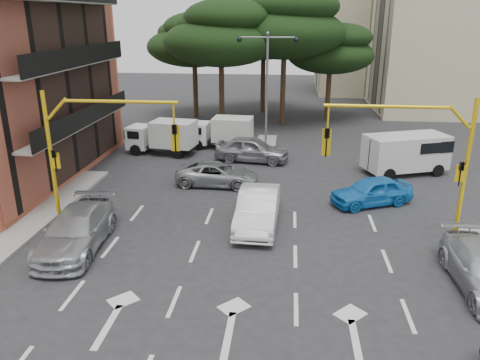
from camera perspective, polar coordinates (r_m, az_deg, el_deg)
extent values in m
plane|color=#28282B|center=(18.73, 0.55, -8.98)|extent=(120.00, 120.00, 0.00)
cube|color=gray|center=(33.62, 3.15, 4.14)|extent=(1.40, 6.00, 0.15)
cube|color=black|center=(27.34, -20.52, 12.11)|extent=(0.12, 14.72, 11.20)
cube|color=black|center=(49.13, 16.67, 18.16)|extent=(0.12, 11.04, 16.20)
cube|color=beige|center=(61.49, 17.57, 17.71)|extent=(16.00, 12.00, 16.00)
cube|color=black|center=(60.52, 9.66, 17.81)|extent=(0.12, 11.04, 14.20)
cylinder|color=#382616|center=(39.33, -2.24, 9.97)|extent=(0.44, 0.44, 4.95)
ellipsoid|color=black|center=(38.86, -2.33, 16.47)|extent=(9.15, 9.15, 3.87)
ellipsoid|color=black|center=(38.33, -1.52, 19.23)|extent=(6.86, 6.86, 2.86)
ellipsoid|color=black|center=(39.18, -3.05, 18.41)|extent=(6.07, 6.07, 2.64)
cylinder|color=#382616|center=(40.88, 5.24, 10.59)|extent=(0.44, 0.44, 5.40)
ellipsoid|color=black|center=(40.43, 5.46, 17.41)|extent=(9.98, 9.98, 4.22)
ellipsoid|color=black|center=(40.01, 6.46, 20.28)|extent=(7.49, 7.49, 3.12)
ellipsoid|color=black|center=(40.72, 4.78, 19.47)|extent=(6.62, 6.62, 2.88)
cylinder|color=#382616|center=(43.77, -5.44, 10.57)|extent=(0.44, 0.44, 4.50)
ellipsoid|color=black|center=(43.34, -5.62, 15.86)|extent=(8.32, 8.32, 3.52)
ellipsoid|color=black|center=(42.76, -4.98, 18.12)|extent=(6.24, 6.24, 2.60)
ellipsoid|color=black|center=(43.68, -6.26, 17.45)|extent=(5.52, 5.52, 2.40)
cylinder|color=#382616|center=(43.10, 10.66, 9.88)|extent=(0.44, 0.44, 4.05)
ellipsoid|color=black|center=(42.67, 10.97, 14.71)|extent=(7.49, 7.49, 3.17)
ellipsoid|color=black|center=(42.24, 12.00, 16.69)|extent=(5.62, 5.62, 2.34)
ellipsoid|color=black|center=(42.87, 10.34, 16.22)|extent=(4.97, 4.97, 2.16)
cylinder|color=#382616|center=(45.93, 2.80, 11.33)|extent=(0.44, 0.44, 4.95)
ellipsoid|color=black|center=(45.52, 2.89, 16.89)|extent=(9.15, 9.15, 3.87)
ellipsoid|color=black|center=(45.05, 3.71, 19.23)|extent=(6.86, 6.86, 2.86)
ellipsoid|color=black|center=(45.81, 2.29, 18.56)|extent=(6.07, 6.07, 2.64)
cylinder|color=yellow|center=(20.58, 25.75, 0.75)|extent=(0.18, 0.18, 6.00)
cylinder|color=yellow|center=(19.87, 25.19, 6.97)|extent=(0.95, 0.14, 0.95)
cylinder|color=yellow|center=(19.08, 17.45, 8.55)|extent=(4.80, 0.14, 0.14)
cylinder|color=yellow|center=(18.85, 10.70, 7.58)|extent=(0.08, 0.08, 0.90)
imported|color=black|center=(19.09, 10.51, 4.50)|extent=(0.20, 0.24, 1.20)
cube|color=yellow|center=(19.17, 10.49, 4.56)|extent=(0.36, 0.06, 1.10)
imported|color=black|center=(20.37, 25.30, 0.64)|extent=(0.16, 0.20, 1.00)
cube|color=yellow|center=(20.46, 25.21, 0.73)|extent=(0.35, 0.08, 0.70)
cylinder|color=yellow|center=(21.83, -21.99, 2.27)|extent=(0.18, 0.18, 6.00)
cylinder|color=yellow|center=(21.07, -21.42, 8.09)|extent=(0.95, 0.14, 0.95)
cylinder|color=yellow|center=(19.91, -14.39, 9.25)|extent=(4.80, 0.14, 0.14)
cylinder|color=yellow|center=(19.35, -8.09, 8.03)|extent=(0.08, 0.08, 0.90)
imported|color=black|center=(19.58, -7.95, 5.01)|extent=(0.20, 0.24, 1.20)
cube|color=yellow|center=(19.66, -7.89, 5.07)|extent=(0.36, 0.06, 1.10)
imported|color=black|center=(21.60, -21.65, 2.14)|extent=(0.16, 0.20, 1.00)
cube|color=yellow|center=(21.68, -21.53, 2.22)|extent=(0.35, 0.08, 0.70)
cylinder|color=slate|center=(32.83, 3.27, 10.60)|extent=(0.16, 0.16, 7.50)
cylinder|color=slate|center=(32.53, 1.74, 17.00)|extent=(1.80, 0.10, 0.10)
sphere|color=black|center=(32.62, -0.09, 16.76)|extent=(0.36, 0.36, 0.36)
cylinder|color=slate|center=(32.44, 5.06, 16.94)|extent=(1.80, 0.10, 0.10)
sphere|color=black|center=(32.45, 6.89, 16.61)|extent=(0.36, 0.36, 0.36)
sphere|color=slate|center=(32.46, 3.41, 17.42)|extent=(0.24, 0.24, 0.24)
imported|color=silver|center=(20.81, 2.19, -3.50)|extent=(1.86, 4.97, 1.62)
imported|color=blue|center=(24.05, 15.73, -1.31)|extent=(4.41, 3.15, 1.39)
imported|color=#9A9CA2|center=(19.96, -19.35, -5.82)|extent=(2.54, 5.46, 1.54)
imported|color=#969A9E|center=(25.90, -2.79, 0.74)|extent=(4.58, 2.23, 1.25)
imported|color=gray|center=(30.12, 1.47, 3.79)|extent=(4.93, 2.56, 1.60)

